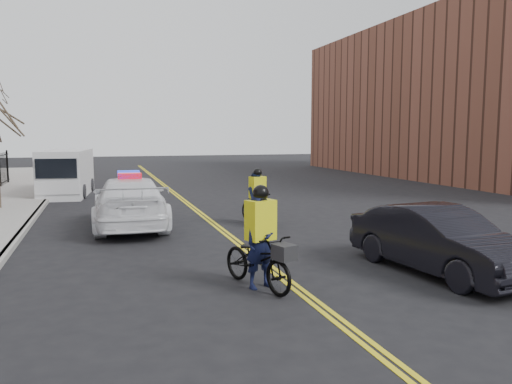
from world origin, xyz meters
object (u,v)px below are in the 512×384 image
object	(u,v)px
police_cruiser	(130,202)
cargo_van	(66,173)
dark_sedan	(439,240)
cyclist_near	(261,252)
cyclist_far	(258,202)

from	to	relation	value
police_cruiser	cargo_van	size ratio (longest dim) A/B	1.04
dark_sedan	cyclist_near	size ratio (longest dim) A/B	2.01
cyclist_far	cargo_van	bearing A→B (deg)	106.34
dark_sedan	cyclist_near	xyz separation A→B (m)	(-4.07, 0.18, -0.02)
police_cruiser	dark_sedan	size ratio (longest dim) A/B	1.29
police_cruiser	cyclist_far	distance (m)	4.25
police_cruiser	cyclist_near	distance (m)	7.81
cyclist_near	cyclist_far	world-z (taller)	cyclist_near
dark_sedan	cyclist_near	distance (m)	4.07
cyclist_far	police_cruiser	bearing A→B (deg)	153.14
dark_sedan	cargo_van	xyz separation A→B (m)	(-8.68, 17.43, 0.37)
cargo_van	cyclist_far	size ratio (longest dim) A/B	2.83
cargo_van	cyclist_near	world-z (taller)	cargo_van
cyclist_far	cyclist_near	bearing A→B (deg)	-123.21
cyclist_far	dark_sedan	bearing A→B (deg)	-90.00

